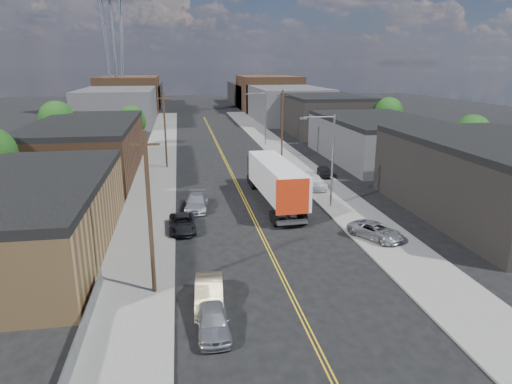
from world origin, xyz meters
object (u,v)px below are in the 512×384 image
object	(u,v)px
car_left_d	(196,202)
car_right_lot_c	(324,171)
car_left_c	(182,223)
car_right_lot_b	(313,182)
car_left_a	(213,320)
car_left_b	(209,294)
semi_truck	(273,177)
car_right_lot_a	(376,231)

from	to	relation	value
car_left_d	car_right_lot_c	xyz separation A→B (m)	(16.00, 10.19, 0.06)
car_left_d	car_right_lot_c	world-z (taller)	car_left_d
car_left_c	car_right_lot_b	world-z (taller)	car_right_lot_b
car_left_a	car_left_d	distance (m)	21.09
car_left_b	car_right_lot_b	bearing A→B (deg)	64.39
car_left_b	semi_truck	bearing A→B (deg)	72.10
semi_truck	car_left_b	distance (m)	21.35
car_left_c	car_right_lot_a	distance (m)	15.83
car_right_lot_b	car_right_lot_c	bearing A→B (deg)	54.59
semi_truck	car_right_lot_b	world-z (taller)	semi_truck
car_left_d	car_left_c	bearing A→B (deg)	-98.01
car_left_b	car_right_lot_c	xyz separation A→B (m)	(16.00, 28.47, 0.04)
car_left_c	car_right_lot_a	xyz separation A→B (m)	(15.12, -4.67, 0.13)
semi_truck	car_left_a	world-z (taller)	semi_truck
semi_truck	car_right_lot_a	world-z (taller)	semi_truck
semi_truck	car_right_lot_a	xyz separation A→B (m)	(5.95, -11.81, -1.70)
car_left_d	car_right_lot_a	bearing A→B (deg)	-30.82
car_right_lot_b	car_left_c	bearing A→B (deg)	-148.06
car_left_d	car_right_lot_a	distance (m)	17.14
car_left_b	car_left_c	size ratio (longest dim) A/B	0.97
car_left_c	car_right_lot_c	world-z (taller)	car_right_lot_c
semi_truck	car_right_lot_c	xyz separation A→B (m)	(8.23, 8.65, -1.70)
semi_truck	car_right_lot_c	world-z (taller)	semi_truck
car_left_d	car_right_lot_b	bearing A→B (deg)	28.28
car_left_c	car_right_lot_a	size ratio (longest dim) A/B	1.03
car_left_b	car_right_lot_a	world-z (taller)	car_left_b
car_left_a	car_right_lot_c	size ratio (longest dim) A/B	1.11
semi_truck	car_right_lot_c	size ratio (longest dim) A/B	4.46
car_left_d	car_right_lot_a	xyz separation A→B (m)	(13.72, -10.27, 0.06)
car_left_b	car_right_lot_c	distance (m)	32.65
car_left_a	car_right_lot_b	world-z (taller)	car_right_lot_b
car_right_lot_a	car_right_lot_b	size ratio (longest dim) A/B	0.94
semi_truck	car_left_a	distance (m)	23.99
car_left_a	semi_truck	bearing A→B (deg)	70.49
car_left_d	car_left_b	bearing A→B (deg)	-83.99
car_left_b	car_left_d	world-z (taller)	car_left_b
car_left_c	car_right_lot_b	size ratio (longest dim) A/B	0.97
semi_truck	car_left_a	bearing A→B (deg)	-111.71
semi_truck	car_right_lot_b	size ratio (longest dim) A/B	3.44
car_left_d	car_right_lot_c	bearing A→B (deg)	38.51
car_right_lot_c	semi_truck	bearing A→B (deg)	-125.35
car_right_lot_b	car_right_lot_c	distance (m)	5.54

